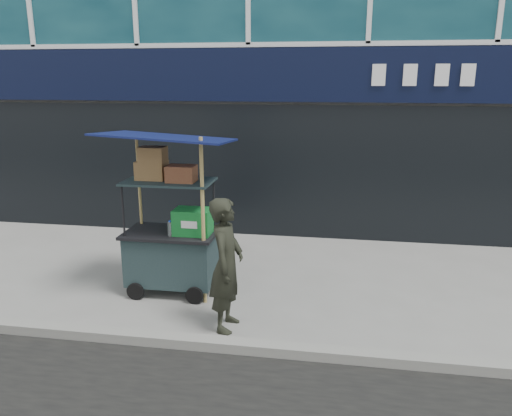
# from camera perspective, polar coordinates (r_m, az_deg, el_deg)

# --- Properties ---
(ground) EXTENTS (80.00, 80.00, 0.00)m
(ground) POSITION_cam_1_polar(r_m,az_deg,el_deg) (5.92, -7.62, -14.43)
(ground) COLOR slate
(ground) RESTS_ON ground
(curb) EXTENTS (80.00, 0.18, 0.12)m
(curb) POSITION_cam_1_polar(r_m,az_deg,el_deg) (5.72, -8.24, -14.86)
(curb) COLOR gray
(curb) RESTS_ON ground
(vendor_cart) EXTENTS (1.65, 1.16, 2.22)m
(vendor_cart) POSITION_cam_1_polar(r_m,az_deg,el_deg) (6.82, -9.55, -3.33)
(vendor_cart) COLOR #172828
(vendor_cart) RESTS_ON ground
(vendor_man) EXTENTS (0.40, 0.59, 1.58)m
(vendor_man) POSITION_cam_1_polar(r_m,az_deg,el_deg) (5.76, -3.39, -6.49)
(vendor_man) COLOR black
(vendor_man) RESTS_ON ground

